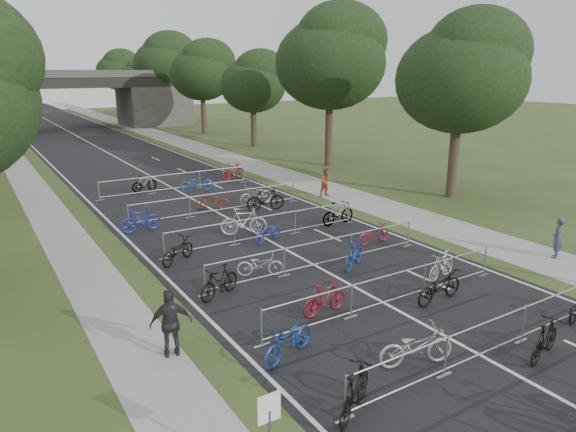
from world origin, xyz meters
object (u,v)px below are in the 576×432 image
at_px(pedestrian_a, 558,238).
at_px(pedestrian_c, 171,323).
at_px(pedestrian_b, 326,182).
at_px(park_sign, 269,422).
at_px(overpass_bridge, 61,100).

distance_m(pedestrian_a, pedestrian_c, 15.40).
bearing_deg(pedestrian_c, pedestrian_b, -125.72).
xyz_separation_m(park_sign, pedestrian_a, (15.36, 3.89, -0.45)).
height_order(overpass_bridge, pedestrian_b, overpass_bridge).
distance_m(overpass_bridge, pedestrian_b, 45.65).
xyz_separation_m(overpass_bridge, pedestrian_a, (8.56, -58.11, -2.71)).
xyz_separation_m(overpass_bridge, pedestrian_c, (-6.80, -56.97, -2.61)).
bearing_deg(pedestrian_a, overpass_bridge, -108.37).
distance_m(pedestrian_a, pedestrian_b, 13.17).
relative_size(pedestrian_a, pedestrian_c, 0.89).
distance_m(park_sign, pedestrian_a, 15.85).
xyz_separation_m(pedestrian_a, pedestrian_b, (-1.65, 13.07, 0.02)).
relative_size(overpass_bridge, pedestrian_a, 18.85).
relative_size(pedestrian_a, pedestrian_b, 0.98).
bearing_deg(overpass_bridge, pedestrian_c, -96.81).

